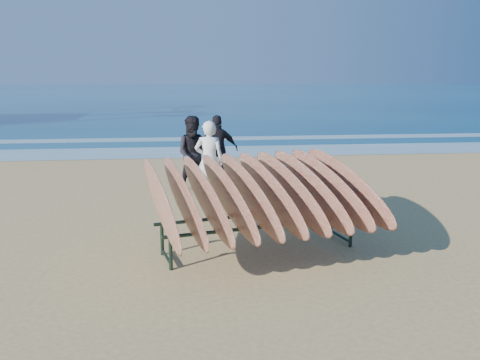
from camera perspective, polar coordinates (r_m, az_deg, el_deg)
The scene contains 8 objects.
ground at distance 8.33m, azimuth 0.60°, elevation -7.57°, with size 120.00×120.00×0.00m, color tan.
ocean at distance 62.85m, azimuth -5.39°, elevation 9.56°, with size 160.00×160.00×0.00m, color navy.
foam_near at distance 18.03m, azimuth -3.15°, elevation 3.21°, with size 160.00×160.00×0.00m, color white.
foam_far at distance 21.49m, azimuth -3.65°, elevation 4.65°, with size 160.00×160.00×0.00m, color white.
surfboard_rack at distance 7.91m, azimuth 2.13°, elevation -1.41°, with size 3.76×3.60×1.59m.
person_white at distance 11.12m, azimuth -3.47°, elevation 2.16°, with size 0.64×0.42×1.76m, color white.
person_dark_a at distance 12.00m, azimuth -5.13°, elevation 2.93°, with size 0.87×0.68×1.79m, color black.
person_dark_b at distance 12.86m, azimuth -2.51°, elevation 3.45°, with size 1.01×0.42×1.73m, color black.
Camera 1 is at (-0.93, -7.78, 2.81)m, focal length 38.00 mm.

